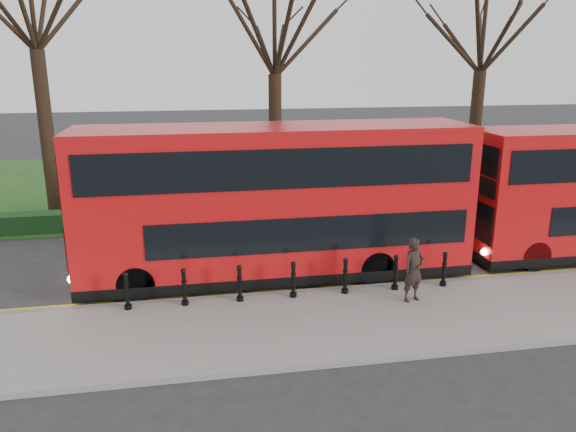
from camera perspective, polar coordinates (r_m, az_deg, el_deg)
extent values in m
plane|color=#28282B|center=(17.23, -2.62, -7.01)|extent=(120.00, 120.00, 0.00)
cube|color=gray|center=(14.50, -1.00, -11.27)|extent=(60.00, 4.00, 0.15)
cube|color=slate|center=(16.29, -2.15, -8.11)|extent=(60.00, 0.25, 0.16)
cube|color=#1E4617|center=(31.52, -6.30, 3.54)|extent=(60.00, 18.00, 0.06)
cube|color=black|center=(23.49, -4.87, 0.26)|extent=(60.00, 0.90, 0.80)
cube|color=yellow|center=(16.59, -2.29, -7.91)|extent=(60.00, 0.10, 0.01)
cube|color=yellow|center=(16.77, -2.39, -7.64)|extent=(60.00, 0.10, 0.01)
cylinder|color=black|center=(26.61, -23.30, 7.69)|extent=(0.60, 0.60, 7.00)
cylinder|color=black|center=(26.32, -1.30, 7.73)|extent=(0.60, 0.60, 5.96)
cylinder|color=black|center=(29.56, 18.41, 7.92)|extent=(0.60, 0.60, 6.06)
cylinder|color=black|center=(15.71, -16.05, -7.40)|extent=(0.15, 0.15, 1.00)
cylinder|color=black|center=(15.61, -10.50, -7.18)|extent=(0.15, 0.15, 1.00)
cylinder|color=black|center=(15.66, -4.93, -6.89)|extent=(0.15, 0.15, 1.00)
cylinder|color=black|center=(15.85, 0.54, -6.54)|extent=(0.15, 0.15, 1.00)
cylinder|color=black|center=(16.18, 5.83, -6.14)|extent=(0.15, 0.15, 1.00)
cylinder|color=black|center=(16.64, 10.86, -5.72)|extent=(0.15, 0.15, 1.00)
cylinder|color=black|center=(17.22, 15.58, -5.28)|extent=(0.15, 0.15, 1.00)
cube|color=red|center=(17.07, -1.24, 1.83)|extent=(11.82, 2.69, 4.35)
cube|color=black|center=(17.75, -1.19, -5.17)|extent=(11.84, 2.71, 0.32)
cube|color=black|center=(16.17, 2.55, -1.86)|extent=(9.45, 0.04, 1.02)
cube|color=black|center=(15.52, -0.47, 4.78)|extent=(11.17, 0.04, 1.13)
cube|color=black|center=(17.13, -21.25, 1.99)|extent=(0.06, 2.36, 0.59)
cylinder|color=black|center=(16.46, -15.18, -6.67)|extent=(1.07, 0.32, 1.07)
cylinder|color=black|center=(18.66, -14.63, -3.93)|extent=(1.07, 0.32, 1.07)
cylinder|color=black|center=(17.27, 9.02, -5.21)|extent=(1.07, 0.32, 1.07)
cylinder|color=black|center=(19.38, 6.75, -2.76)|extent=(1.07, 0.32, 1.07)
cube|color=black|center=(19.33, 18.70, 3.12)|extent=(0.06, 2.20, 0.55)
cylinder|color=black|center=(19.84, 23.78, -3.71)|extent=(1.00, 0.30, 1.00)
cylinder|color=black|center=(21.60, 20.59, -1.84)|extent=(1.00, 0.30, 1.00)
imported|color=black|center=(15.85, 12.65, -5.35)|extent=(0.77, 0.64, 1.82)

